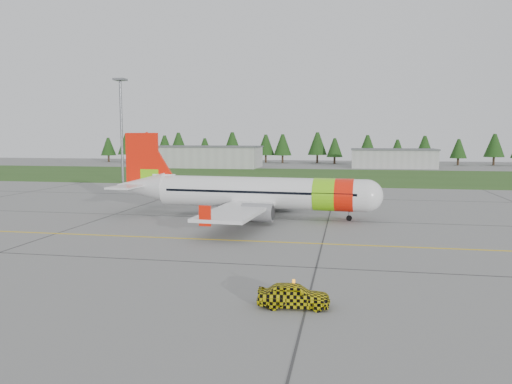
# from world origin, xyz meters

# --- Properties ---
(ground) EXTENTS (320.00, 320.00, 0.00)m
(ground) POSITION_xyz_m (0.00, 0.00, 0.00)
(ground) COLOR gray
(ground) RESTS_ON ground
(aircraft) EXTENTS (31.67, 29.24, 9.59)m
(aircraft) POSITION_xyz_m (1.57, 21.22, 2.77)
(aircraft) COLOR white
(aircraft) RESTS_ON ground
(follow_me_car) EXTENTS (1.46, 1.68, 3.92)m
(follow_me_car) POSITION_xyz_m (9.32, -8.32, 1.96)
(follow_me_car) COLOR #F9EC0D
(follow_me_car) RESTS_ON ground
(service_van) EXTENTS (1.77, 1.72, 4.18)m
(service_van) POSITION_xyz_m (-8.11, 46.03, 2.09)
(service_van) COLOR silver
(service_van) RESTS_ON ground
(grass_strip) EXTENTS (320.00, 50.00, 0.03)m
(grass_strip) POSITION_xyz_m (0.00, 82.00, 0.01)
(grass_strip) COLOR #30561E
(grass_strip) RESTS_ON ground
(taxi_guideline) EXTENTS (120.00, 0.25, 0.02)m
(taxi_guideline) POSITION_xyz_m (0.00, 8.00, 0.01)
(taxi_guideline) COLOR gold
(taxi_guideline) RESTS_ON ground
(hangar_west) EXTENTS (32.00, 14.00, 6.00)m
(hangar_west) POSITION_xyz_m (-30.00, 110.00, 3.00)
(hangar_west) COLOR #A8A8A3
(hangar_west) RESTS_ON ground
(hangar_east) EXTENTS (24.00, 12.00, 5.20)m
(hangar_east) POSITION_xyz_m (25.00, 118.00, 2.60)
(hangar_east) COLOR #A8A8A3
(hangar_east) RESTS_ON ground
(floodlight_mast) EXTENTS (0.50, 0.50, 20.00)m
(floodlight_mast) POSITION_xyz_m (-32.00, 58.00, 10.00)
(floodlight_mast) COLOR slate
(floodlight_mast) RESTS_ON ground
(treeline) EXTENTS (160.00, 8.00, 10.00)m
(treeline) POSITION_xyz_m (0.00, 138.00, 5.00)
(treeline) COLOR #1C3F14
(treeline) RESTS_ON ground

